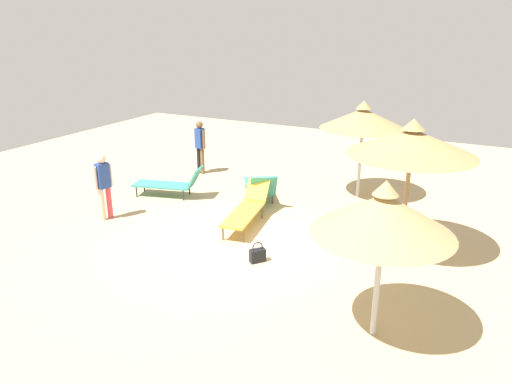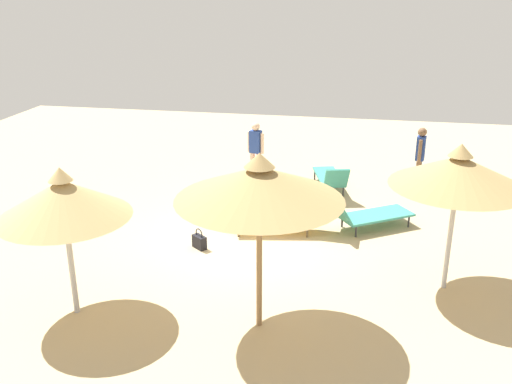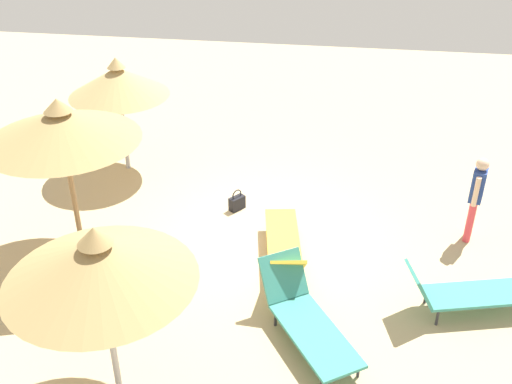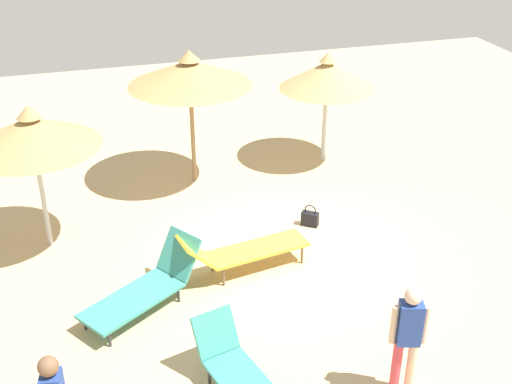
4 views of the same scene
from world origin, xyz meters
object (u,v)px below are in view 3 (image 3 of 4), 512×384
Objects in this scene: parasol_umbrella_far_right at (61,126)px; handbag at (237,202)px; lounge_chair_front at (462,292)px; parasol_umbrella_center at (118,82)px; parasol_umbrella_near_right at (99,262)px; lounge_chair_back at (284,244)px; person_standing_near_left at (476,194)px; lounge_chair_far_left at (305,316)px.

handbag is at bearing 34.35° from parasol_umbrella_far_right.
parasol_umbrella_center is at bearing 150.45° from lounge_chair_front.
parasol_umbrella_far_right is (-1.80, 3.07, 0.20)m from parasol_umbrella_near_right.
person_standing_near_left is at bearing 21.70° from lounge_chair_back.
lounge_chair_far_left is 4.73× the size of handbag.
lounge_chair_back is at bearing 164.55° from lounge_chair_front.
parasol_umbrella_center is at bearing 166.59° from person_standing_near_left.
lounge_chair_back is 3.56m from person_standing_near_left.
parasol_umbrella_near_right is at bearing -59.55° from parasol_umbrella_far_right.
lounge_chair_far_left is (4.34, -4.69, -1.64)m from parasol_umbrella_center.
parasol_umbrella_far_right reaches higher than lounge_chair_front.
parasol_umbrella_center is at bearing 108.04° from parasol_umbrella_near_right.
lounge_chair_back reaches higher than handbag.
lounge_chair_front is (6.67, -3.78, -1.64)m from parasol_umbrella_center.
parasol_umbrella_near_right is 1.62× the size of person_standing_near_left.
handbag is at bearing 115.85° from lounge_chair_far_left.
parasol_umbrella_near_right is 6.46m from parasol_umbrella_center.
lounge_chair_back is 1.76m from lounge_chair_far_left.
parasol_umbrella_far_right reaches higher than lounge_chair_back.
parasol_umbrella_near_right is at bearing -153.23° from lounge_chair_front.
parasol_umbrella_far_right is 1.74× the size of person_standing_near_left.
parasol_umbrella_far_right is at bearing -86.36° from parasol_umbrella_center.
lounge_chair_front is at bearing -15.45° from lounge_chair_back.
person_standing_near_left is at bearing 11.25° from parasol_umbrella_far_right.
parasol_umbrella_far_right reaches higher than parasol_umbrella_center.
lounge_chair_front is 4.59× the size of handbag.
parasol_umbrella_near_right is 1.32× the size of lounge_chair_front.
person_standing_near_left is (3.28, 1.30, 0.53)m from lounge_chair_back.
lounge_chair_front is (4.67, 2.36, -1.82)m from parasol_umbrella_near_right.
person_standing_near_left reaches higher than lounge_chair_back.
parasol_umbrella_near_right reaches higher than person_standing_near_left.
lounge_chair_back is 1.40× the size of person_standing_near_left.
lounge_chair_far_left reaches higher than lounge_chair_back.
person_standing_near_left is (2.77, 2.99, 0.57)m from lounge_chair_far_left.
lounge_chair_front is 4.65m from handbag.
parasol_umbrella_center reaches higher than lounge_chair_front.
parasol_umbrella_center is 3.57m from handbag.
lounge_chair_back is (3.84, -3.00, -1.60)m from parasol_umbrella_center.
parasol_umbrella_center is 5.13m from lounge_chair_back.
parasol_umbrella_near_right is at bearing -120.32° from lounge_chair_back.
lounge_chair_far_left is 4.12m from person_standing_near_left.
parasol_umbrella_far_right is at bearing 173.73° from lounge_chair_front.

